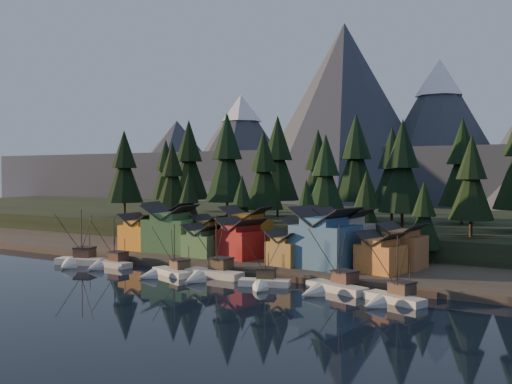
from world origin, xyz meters
The scene contains 44 objects.
ground centered at (0.00, 0.00, 0.00)m, with size 500.00×500.00×0.00m, color black.
shore_strip centered at (0.00, 40.00, 0.75)m, with size 400.00×50.00×1.50m, color #3B342B.
hillside centered at (0.00, 90.00, 3.00)m, with size 420.00×100.00×6.00m, color black.
dock centered at (0.00, 16.50, 0.50)m, with size 80.00×4.00×1.00m, color #423B2F.
mountain_ridge centered at (-4.20, 213.59, 26.06)m, with size 560.00×190.00×90.00m.
boat_0 centered at (-31.89, 7.59, 2.52)m, with size 10.93×11.54×12.85m.
boat_1 centered at (-24.29, 8.98, 2.17)m, with size 9.22×9.98×11.13m.
boat_2 centered at (-8.04, 7.95, 1.96)m, with size 10.30×10.67×10.70m.
boat_3 centered at (0.35, 10.10, 2.33)m, with size 11.85×12.85×12.73m.
boat_4 centered at (12.64, 8.60, 2.03)m, with size 9.36×9.83×10.59m.
boat_5 centered at (24.17, 10.60, 2.18)m, with size 11.68×12.10×11.99m.
boat_6 centered at (34.83, 7.92, 2.09)m, with size 10.16×10.61×11.11m.
house_front_0 centered at (-29.80, 24.68, 5.83)m, with size 8.26×7.81×8.23m.
house_front_1 centered at (-22.14, 25.93, 7.02)m, with size 11.80×11.48×10.50m.
house_front_2 centered at (-11.15, 23.41, 5.07)m, with size 7.00×7.05×6.78m.
house_front_3 centered at (-2.75, 25.33, 5.89)m, with size 9.79×9.50×8.36m.
house_front_4 centered at (9.55, 22.91, 4.92)m, with size 7.44×7.85×6.52m.
house_front_5 centered at (17.00, 24.16, 7.46)m, with size 12.21×11.40×11.34m.
house_front_6 centered at (27.73, 24.08, 5.32)m, with size 8.62×8.33×7.27m.
house_back_0 centered at (-28.53, 32.63, 7.03)m, with size 11.69×11.42×10.53m.
house_back_1 centered at (-15.16, 31.77, 5.73)m, with size 7.24×7.33×8.06m.
house_back_2 centered at (-6.10, 32.73, 6.92)m, with size 11.11×10.46×10.32m.
house_back_3 centered at (9.28, 30.86, 6.00)m, with size 9.66×8.92×8.57m.
house_back_4 centered at (17.88, 31.21, 7.13)m, with size 10.23×9.85×10.72m.
house_back_5 centered at (29.54, 31.04, 5.89)m, with size 8.12×8.20×8.36m.
tree_hill_0 centered at (-62.00, 52.00, 20.26)m, with size 11.20×11.20×26.08m.
tree_hill_1 centered at (-50.00, 68.00, 22.32)m, with size 12.81×12.81×29.84m.
tree_hill_2 centered at (-40.00, 48.00, 17.92)m, with size 9.37×9.37×21.82m.
tree_hill_3 centered at (-30.00, 60.00, 22.61)m, with size 13.04×13.04×30.37m.
tree_hill_4 centered at (-22.00, 75.00, 22.57)m, with size 13.01×13.01×30.31m.
tree_hill_5 centered at (-12.00, 50.00, 19.10)m, with size 10.29×10.29×23.97m.
tree_hill_6 centered at (-4.00, 65.00, 19.60)m, with size 10.68×10.68×24.87m.
tree_hill_7 centered at (6.00, 48.00, 18.22)m, with size 9.60×9.60×22.35m.
tree_hill_8 centered at (14.00, 72.00, 19.90)m, with size 10.91×10.91×25.42m.
tree_hill_9 centered at (22.00, 55.00, 19.99)m, with size 10.99×10.99×25.60m.
tree_hill_10 centered at (30.00, 80.00, 21.04)m, with size 11.81×11.81×27.52m.
tree_hill_11 centered at (38.00, 50.00, 17.62)m, with size 9.13×9.13×21.27m.
tree_hill_15 centered at (0.00, 82.00, 22.71)m, with size 13.12×13.12×30.56m.
tree_hill_16 centered at (-68.00, 78.00, 19.51)m, with size 10.61×10.61×24.71m.
tree_shore_0 centered at (-28.00, 40.00, 11.30)m, with size 7.70×7.70×17.94m.
tree_shore_1 centered at (-12.00, 40.00, 10.92)m, with size 7.40×7.40×17.24m.
tree_shore_2 centered at (5.00, 40.00, 10.42)m, with size 7.01×7.01×16.34m.
tree_shore_3 centered at (19.00, 40.00, 11.54)m, with size 7.89×7.89×18.38m.
tree_shore_4 centered at (31.00, 40.00, 10.40)m, with size 7.00×7.00×16.30m.
Camera 1 is at (61.57, -73.45, 19.39)m, focal length 40.00 mm.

